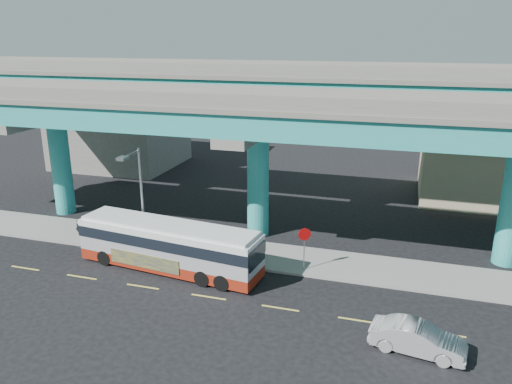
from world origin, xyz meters
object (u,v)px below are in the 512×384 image
(sedan, at_px, (418,339))
(stop_sign, at_px, (304,240))
(transit_bus, at_px, (169,244))
(street_lamp, at_px, (137,186))
(parked_car, at_px, (108,224))

(sedan, bearing_deg, stop_sign, 54.32)
(sedan, bearing_deg, transit_bus, 81.92)
(street_lamp, xyz_separation_m, stop_sign, (10.45, 0.71, -2.55))
(sedan, distance_m, parked_car, 22.22)
(sedan, xyz_separation_m, parked_car, (-20.78, 7.87, 0.19))
(transit_bus, height_order, parked_car, transit_bus)
(transit_bus, xyz_separation_m, sedan, (14.24, -4.31, -0.93))
(parked_car, height_order, street_lamp, street_lamp)
(sedan, height_order, street_lamp, street_lamp)
(sedan, bearing_deg, street_lamp, 80.38)
(transit_bus, height_order, stop_sign, transit_bus)
(sedan, bearing_deg, parked_car, 78.01)
(transit_bus, bearing_deg, sedan, -10.15)
(stop_sign, bearing_deg, transit_bus, -171.62)
(transit_bus, relative_size, stop_sign, 4.40)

